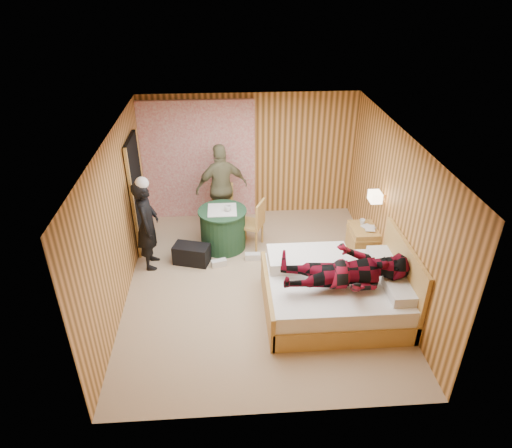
{
  "coord_description": "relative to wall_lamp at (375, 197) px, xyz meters",
  "views": [
    {
      "loc": [
        -0.46,
        -6.0,
        4.58
      ],
      "look_at": [
        -0.03,
        0.13,
        1.05
      ],
      "focal_mm": 32.0,
      "sensor_mm": 36.0,
      "label": 1
    }
  ],
  "objects": [
    {
      "name": "wall_left",
      "position": [
        -4.02,
        -0.45,
        -0.05
      ],
      "size": [
        0.02,
        5.0,
        2.5
      ],
      "primitive_type": "cube",
      "color": "#DD9A54",
      "rests_on": "floor"
    },
    {
      "name": "nightstand",
      "position": [
        -0.04,
        0.21,
        -0.99
      ],
      "size": [
        0.46,
        0.62,
        0.6
      ],
      "color": "tan",
      "rests_on": "floor"
    },
    {
      "name": "doorway",
      "position": [
        -3.98,
        0.95,
        -0.28
      ],
      "size": [
        0.06,
        0.9,
        2.05
      ],
      "primitive_type": "cube",
      "color": "black",
      "rests_on": "floor"
    },
    {
      "name": "chair_far",
      "position": [
        -2.48,
        1.4,
        -0.76
      ],
      "size": [
        0.43,
        0.43,
        0.93
      ],
      "rotation": [
        0.0,
        0.0,
        -0.04
      ],
      "color": "tan",
      "rests_on": "floor"
    },
    {
      "name": "book_upper",
      "position": [
        -0.04,
        0.16,
        -0.67
      ],
      "size": [
        0.21,
        0.26,
        0.02
      ],
      "primitive_type": "imported",
      "rotation": [
        0.0,
        0.0,
        -0.23
      ],
      "color": "silver",
      "rests_on": "nightstand"
    },
    {
      "name": "book_lower",
      "position": [
        -0.04,
        0.16,
        -0.69
      ],
      "size": [
        0.26,
        0.28,
        0.02
      ],
      "primitive_type": "imported",
      "rotation": [
        0.0,
        0.0,
        0.57
      ],
      "color": "silver",
      "rests_on": "nightstand"
    },
    {
      "name": "sneaker_left",
      "position": [
        -1.98,
        0.25,
        -1.24
      ],
      "size": [
        0.27,
        0.12,
        0.12
      ],
      "primitive_type": "cube",
      "rotation": [
        0.0,
        0.0,
        -0.04
      ],
      "color": "silver",
      "rests_on": "floor"
    },
    {
      "name": "man_at_table",
      "position": [
        -2.49,
        1.44,
        -0.44
      ],
      "size": [
        1.09,
        0.68,
        1.72
      ],
      "primitive_type": "imported",
      "rotation": [
        0.0,
        0.0,
        3.42
      ],
      "color": "#706C4A",
      "rests_on": "floor"
    },
    {
      "name": "duffel_bag",
      "position": [
        -3.04,
        0.23,
        -1.13
      ],
      "size": [
        0.67,
        0.48,
        0.34
      ],
      "primitive_type": "cube",
      "rotation": [
        0.0,
        0.0,
        -0.29
      ],
      "color": "black",
      "rests_on": "floor"
    },
    {
      "name": "wall_lamp",
      "position": [
        0.0,
        0.0,
        0.0
      ],
      "size": [
        0.26,
        0.24,
        0.16
      ],
      "color": "gold",
      "rests_on": "wall_right"
    },
    {
      "name": "cup_nightstand",
      "position": [
        -0.04,
        0.34,
        -0.66
      ],
      "size": [
        0.12,
        0.12,
        0.09
      ],
      "primitive_type": "imported",
      "rotation": [
        0.0,
        0.0,
        0.18
      ],
      "color": "silver",
      "rests_on": "nightstand"
    },
    {
      "name": "curtain",
      "position": [
        -2.92,
        1.98,
        -0.1
      ],
      "size": [
        2.2,
        0.08,
        2.4
      ],
      "primitive_type": "cube",
      "color": "beige",
      "rests_on": "floor"
    },
    {
      "name": "man_on_bed",
      "position": [
        -0.77,
        -1.4,
        -0.31
      ],
      "size": [
        0.86,
        0.67,
        1.77
      ],
      "primitive_type": "imported",
      "rotation": [
        0.0,
        1.57,
        0.0
      ],
      "color": "maroon",
      "rests_on": "bed"
    },
    {
      "name": "woman_standing",
      "position": [
        -3.73,
        0.22,
        -0.51
      ],
      "size": [
        0.38,
        0.58,
        1.58
      ],
      "primitive_type": "imported",
      "rotation": [
        0.0,
        0.0,
        1.58
      ],
      "color": "black",
      "rests_on": "floor"
    },
    {
      "name": "chair_near",
      "position": [
        -1.91,
        0.7,
        -0.76
      ],
      "size": [
        0.55,
        0.55,
        0.92
      ],
      "rotation": [
        0.0,
        0.0,
        -1.98
      ],
      "color": "tan",
      "rests_on": "floor"
    },
    {
      "name": "wall_back",
      "position": [
        -1.92,
        2.05,
        -0.05
      ],
      "size": [
        4.2,
        0.02,
        2.5
      ],
      "primitive_type": "cube",
      "color": "#DD9A54",
      "rests_on": "floor"
    },
    {
      "name": "cup_table",
      "position": [
        -2.39,
        0.66,
        -0.48
      ],
      "size": [
        0.13,
        0.13,
        0.1
      ],
      "primitive_type": "imported",
      "rotation": [
        0.0,
        0.0,
        -0.03
      ],
      "color": "silver",
      "rests_on": "round_table"
    },
    {
      "name": "round_table",
      "position": [
        -2.49,
        0.71,
        -0.91
      ],
      "size": [
        0.87,
        0.87,
        0.78
      ],
      "color": "#214829",
      "rests_on": "floor"
    },
    {
      "name": "bed",
      "position": [
        -0.8,
        -1.17,
        -0.97
      ],
      "size": [
        2.08,
        1.64,
        1.13
      ],
      "color": "tan",
      "rests_on": "floor"
    },
    {
      "name": "floor",
      "position": [
        -1.92,
        -0.45,
        -1.3
      ],
      "size": [
        4.2,
        5.0,
        0.01
      ],
      "primitive_type": "cube",
      "color": "tan",
      "rests_on": "ground"
    },
    {
      "name": "wall_right",
      "position": [
        0.18,
        -0.45,
        -0.05
      ],
      "size": [
        0.02,
        5.0,
        2.5
      ],
      "primitive_type": "cube",
      "color": "#DD9A54",
      "rests_on": "floor"
    },
    {
      "name": "sneaker_right",
      "position": [
        -2.57,
        0.09,
        -1.24
      ],
      "size": [
        0.28,
        0.17,
        0.12
      ],
      "primitive_type": "cube",
      "rotation": [
        0.0,
        0.0,
        0.28
      ],
      "color": "silver",
      "rests_on": "floor"
    },
    {
      "name": "ceiling",
      "position": [
        -1.92,
        -0.45,
        1.2
      ],
      "size": [
        4.2,
        5.0,
        0.01
      ],
      "primitive_type": "cube",
      "color": "white",
      "rests_on": "wall_back"
    }
  ]
}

